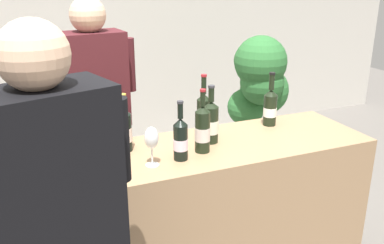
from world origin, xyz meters
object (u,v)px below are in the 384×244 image
(wine_bottle_7, at_px, (203,129))
(wine_glass, at_px, (152,139))
(wine_bottle_6, at_px, (124,130))
(potted_shrub, at_px, (259,86))
(wine_bottle_0, at_px, (211,122))
(wine_bottle_8, at_px, (181,139))
(wine_bottle_2, at_px, (204,115))
(person_server, at_px, (97,134))
(wine_bottle_5, at_px, (270,107))

(wine_bottle_7, height_order, wine_glass, wine_bottle_7)
(wine_bottle_6, xyz_separation_m, potted_shrub, (1.49, 1.11, -0.18))
(wine_bottle_0, xyz_separation_m, wine_bottle_8, (-0.23, -0.15, -0.01))
(wine_bottle_2, bearing_deg, wine_glass, -145.93)
(wine_bottle_8, xyz_separation_m, potted_shrub, (1.26, 1.33, -0.18))
(wine_glass, xyz_separation_m, person_server, (-0.13, 0.77, -0.23))
(potted_shrub, bearing_deg, wine_bottle_0, -130.99)
(wine_bottle_6, distance_m, potted_shrub, 1.86)
(wine_bottle_0, bearing_deg, wine_glass, -157.23)
(wine_bottle_6, xyz_separation_m, wine_bottle_8, (0.23, -0.22, -0.00))
(wine_bottle_5, bearing_deg, wine_bottle_8, -158.82)
(wine_bottle_2, distance_m, wine_bottle_8, 0.34)
(potted_shrub, bearing_deg, wine_bottle_5, -118.30)
(wine_bottle_6, relative_size, wine_bottle_8, 1.01)
(wine_bottle_5, bearing_deg, person_server, 152.97)
(wine_bottle_7, bearing_deg, person_server, 120.64)
(wine_bottle_8, relative_size, person_server, 0.18)
(wine_bottle_7, xyz_separation_m, potted_shrub, (1.12, 1.28, -0.19))
(wine_bottle_8, height_order, person_server, person_server)
(wine_bottle_5, height_order, wine_glass, wine_bottle_5)
(wine_bottle_7, bearing_deg, wine_bottle_0, 46.76)
(wine_bottle_6, height_order, person_server, person_server)
(wine_bottle_8, bearing_deg, wine_bottle_6, 136.35)
(wine_bottle_7, xyz_separation_m, wine_bottle_8, (-0.14, -0.05, -0.01))
(wine_bottle_0, height_order, wine_bottle_6, wine_bottle_0)
(wine_bottle_0, distance_m, person_server, 0.83)
(potted_shrub, bearing_deg, wine_bottle_2, -133.50)
(wine_bottle_0, xyz_separation_m, wine_bottle_2, (0.00, 0.10, 0.01))
(wine_glass, xyz_separation_m, potted_shrub, (1.41, 1.34, -0.20))
(wine_bottle_6, relative_size, potted_shrub, 0.23)
(wine_bottle_5, relative_size, wine_bottle_7, 0.98)
(wine_bottle_2, bearing_deg, person_server, 135.35)
(wine_bottle_7, bearing_deg, wine_bottle_2, 64.54)
(wine_bottle_0, relative_size, wine_bottle_6, 1.05)
(wine_bottle_5, relative_size, potted_shrub, 0.25)
(wine_bottle_7, relative_size, wine_glass, 1.70)
(wine_bottle_0, height_order, wine_bottle_7, wine_bottle_7)
(wine_bottle_2, relative_size, wine_bottle_5, 1.10)
(wine_bottle_6, xyz_separation_m, person_server, (-0.05, 0.54, -0.21))
(wine_bottle_5, height_order, wine_bottle_8, wine_bottle_5)
(wine_glass, bearing_deg, person_server, 99.44)
(wine_bottle_0, distance_m, wine_bottle_7, 0.14)
(wine_bottle_7, distance_m, person_server, 0.86)
(wine_bottle_7, relative_size, wine_bottle_8, 1.10)
(wine_bottle_0, distance_m, potted_shrub, 1.57)
(wine_bottle_8, height_order, wine_glass, wine_bottle_8)
(wine_bottle_6, height_order, potted_shrub, potted_shrub)
(wine_glass, bearing_deg, wine_bottle_7, 11.96)
(wine_bottle_7, relative_size, potted_shrub, 0.26)
(wine_bottle_6, relative_size, person_server, 0.18)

